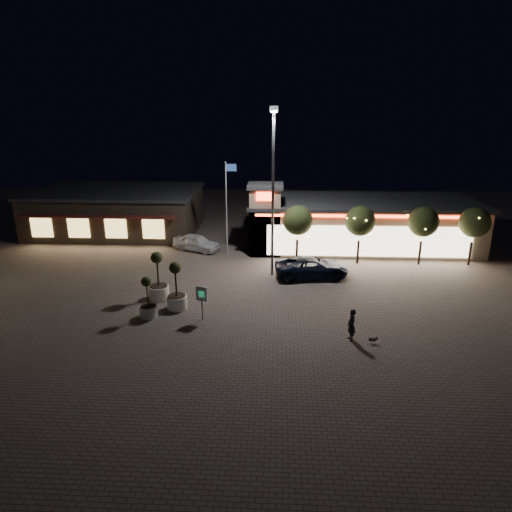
{
  "coord_description": "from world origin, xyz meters",
  "views": [
    {
      "loc": [
        2.41,
        -24.93,
        12.5
      ],
      "look_at": [
        0.87,
        6.0,
        2.15
      ],
      "focal_mm": 32.0,
      "sensor_mm": 36.0,
      "label": 1
    }
  ],
  "objects_px": {
    "white_sedan": "(197,243)",
    "planter_left": "(159,284)",
    "planter_mid": "(148,304)",
    "pedestrian": "(351,325)",
    "valet_sign": "(202,297)",
    "pickup_truck": "(312,267)"
  },
  "relations": [
    {
      "from": "white_sedan",
      "to": "planter_left",
      "type": "height_order",
      "value": "planter_left"
    },
    {
      "from": "pedestrian",
      "to": "planter_mid",
      "type": "bearing_deg",
      "value": -111.44
    },
    {
      "from": "planter_mid",
      "to": "pedestrian",
      "type": "bearing_deg",
      "value": -11.16
    },
    {
      "from": "pedestrian",
      "to": "valet_sign",
      "type": "relative_size",
      "value": 0.87
    },
    {
      "from": "pedestrian",
      "to": "planter_mid",
      "type": "distance_m",
      "value": 12.26
    },
    {
      "from": "pickup_truck",
      "to": "planter_mid",
      "type": "distance_m",
      "value": 12.81
    },
    {
      "from": "planter_left",
      "to": "valet_sign",
      "type": "distance_m",
      "value": 4.53
    },
    {
      "from": "white_sedan",
      "to": "pickup_truck",
      "type": "bearing_deg",
      "value": -97.24
    },
    {
      "from": "pickup_truck",
      "to": "white_sedan",
      "type": "height_order",
      "value": "pickup_truck"
    },
    {
      "from": "planter_left",
      "to": "planter_mid",
      "type": "height_order",
      "value": "planter_left"
    },
    {
      "from": "white_sedan",
      "to": "planter_mid",
      "type": "distance_m",
      "value": 13.48
    },
    {
      "from": "pickup_truck",
      "to": "planter_mid",
      "type": "height_order",
      "value": "planter_mid"
    },
    {
      "from": "pedestrian",
      "to": "white_sedan",
      "type": "bearing_deg",
      "value": -154.57
    },
    {
      "from": "pedestrian",
      "to": "planter_left",
      "type": "xyz_separation_m",
      "value": [
        -12.06,
        5.13,
        0.1
      ]
    },
    {
      "from": "valet_sign",
      "to": "planter_left",
      "type": "bearing_deg",
      "value": 139.07
    },
    {
      "from": "valet_sign",
      "to": "white_sedan",
      "type": "bearing_deg",
      "value": 101.29
    },
    {
      "from": "pickup_truck",
      "to": "white_sedan",
      "type": "distance_m",
      "value": 11.62
    },
    {
      "from": "white_sedan",
      "to": "pedestrian",
      "type": "relative_size",
      "value": 2.33
    },
    {
      "from": "pickup_truck",
      "to": "planter_left",
      "type": "bearing_deg",
      "value": 105.46
    },
    {
      "from": "white_sedan",
      "to": "planter_mid",
      "type": "height_order",
      "value": "planter_mid"
    },
    {
      "from": "pickup_truck",
      "to": "pedestrian",
      "type": "xyz_separation_m",
      "value": [
        1.52,
        -9.7,
        0.16
      ]
    },
    {
      "from": "pedestrian",
      "to": "planter_left",
      "type": "distance_m",
      "value": 13.11
    }
  ]
}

